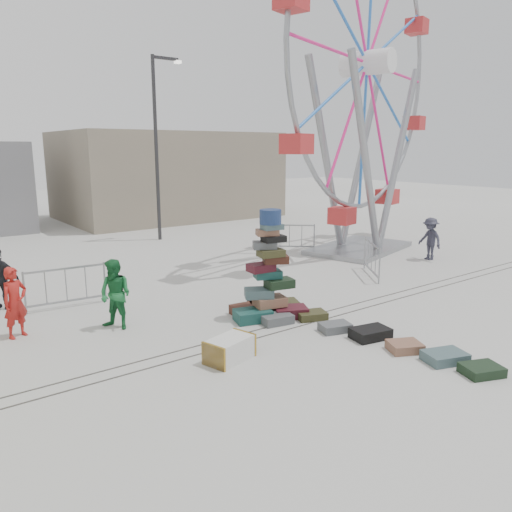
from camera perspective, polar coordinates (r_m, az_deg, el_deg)
ground at (r=11.12m, az=4.96°, el=-9.45°), size 90.00×90.00×0.00m
track_line_near at (r=11.54m, az=2.96°, el=-8.57°), size 40.00×0.04×0.01m
track_line_far at (r=11.83m, az=1.72°, el=-8.03°), size 40.00×0.04×0.01m
building_right at (r=31.03m, az=-10.11°, el=9.09°), size 12.00×8.00×5.00m
lamp_post_right at (r=22.98m, az=-11.16°, el=12.96°), size 1.41×0.25×8.00m
suitcase_tower at (r=12.29m, az=1.48°, el=-3.59°), size 2.07×1.71×2.68m
ferris_wheel at (r=20.60m, az=12.47°, el=18.17°), size 10.72×3.84×12.85m
steamer_trunk at (r=9.99m, az=-3.04°, el=-10.58°), size 1.09×0.80×0.46m
row_case_0 at (r=12.37m, az=6.35°, el=-6.74°), size 0.84×0.71×0.19m
row_case_1 at (r=11.64m, az=9.03°, el=-8.05°), size 0.80×0.65×0.19m
row_case_2 at (r=11.37m, az=12.94°, el=-8.60°), size 0.93×0.69×0.24m
row_case_3 at (r=10.88m, az=16.64°, el=-9.90°), size 0.82×0.77×0.19m
row_case_4 at (r=10.62m, az=20.78°, el=-10.73°), size 0.94×0.79×0.20m
row_case_5 at (r=10.32m, az=24.39°, el=-11.78°), size 0.85×0.75×0.18m
barricade_dummy_c at (r=13.92m, az=-20.86°, el=-3.37°), size 2.00×0.26×1.10m
barricade_wheel_front at (r=16.69m, az=13.09°, el=-0.37°), size 1.26×1.68×1.10m
barricade_wheel_back at (r=20.31m, az=3.84°, el=2.14°), size 1.57×1.39×1.10m
pedestrian_red at (r=12.16m, az=-25.82°, el=-4.79°), size 0.68×0.58×1.59m
pedestrian_green at (r=11.90m, az=-15.77°, el=-4.26°), size 0.94×1.00×1.63m
pedestrian_black at (r=14.44m, az=-27.23°, el=-2.35°), size 1.01×0.83×1.60m
pedestrian_grey at (r=19.67m, az=19.27°, el=1.87°), size 0.76×1.11×1.59m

